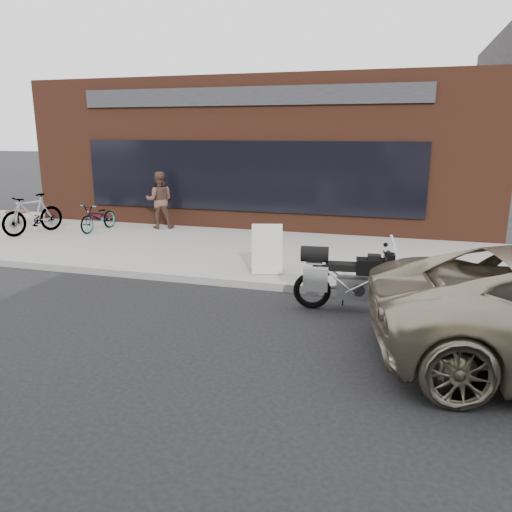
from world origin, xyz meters
TOP-DOWN VIEW (x-y plane):
  - ground at (0.00, 0.00)m, footprint 120.00×120.00m
  - near_sidewalk at (0.00, 7.00)m, footprint 44.00×6.00m
  - storefront at (-2.00, 13.98)m, footprint 14.00×10.07m
  - motorcycle at (1.57, 3.33)m, footprint 2.08×0.81m
  - bicycle_front at (-6.02, 7.62)m, footprint 0.65×1.55m
  - bicycle_rear at (-7.54, 6.74)m, footprint 1.07×1.91m
  - sandwich_sign at (-0.21, 4.80)m, footprint 0.75×0.71m
  - cafe_table at (-9.08, 7.88)m, footprint 0.70×0.70m
  - cafe_patron_left at (-4.50, 8.51)m, footprint 0.98×0.88m

SIDE VIEW (x-z plane):
  - ground at x=0.00m, z-range 0.00..0.00m
  - near_sidewalk at x=0.00m, z-range 0.00..0.15m
  - cafe_table at x=-9.08m, z-range 0.32..0.72m
  - bicycle_front at x=-6.02m, z-range 0.15..0.94m
  - motorcycle at x=1.57m, z-range -0.09..1.22m
  - sandwich_sign at x=-0.21m, z-range 0.15..1.14m
  - bicycle_rear at x=-7.54m, z-range 0.15..1.25m
  - cafe_patron_left at x=-4.50m, z-range 0.15..1.82m
  - storefront at x=-2.00m, z-range 0.00..4.50m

